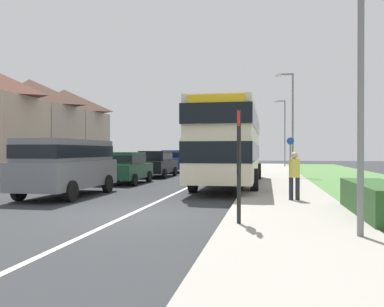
{
  "coord_description": "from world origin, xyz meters",
  "views": [
    {
      "loc": [
        3.61,
        -10.2,
        1.7
      ],
      "look_at": [
        0.74,
        4.93,
        1.6
      ],
      "focal_mm": 37.28,
      "sensor_mm": 36.0,
      "label": 1
    }
  ],
  "objects_px": {
    "pedestrian_at_stop": "(294,173)",
    "street_lamp_near": "(354,36)",
    "double_decker_bus": "(230,142)",
    "street_lamp_far": "(284,129)",
    "bus_stop_sign": "(239,158)",
    "parked_car_black": "(156,163)",
    "parked_car_blue": "(175,160)",
    "cycle_route_sign": "(290,155)",
    "parked_car_dark_green": "(125,166)",
    "street_lamp_mid": "(291,117)",
    "parked_van_grey": "(67,163)"
  },
  "relations": [
    {
      "from": "street_lamp_near",
      "to": "pedestrian_at_stop",
      "type": "bearing_deg",
      "value": 97.75
    },
    {
      "from": "parked_van_grey",
      "to": "street_lamp_mid",
      "type": "bearing_deg",
      "value": 55.03
    },
    {
      "from": "parked_van_grey",
      "to": "parked_car_black",
      "type": "distance_m",
      "value": 11.2
    },
    {
      "from": "bus_stop_sign",
      "to": "parked_car_black",
      "type": "bearing_deg",
      "value": 111.77
    },
    {
      "from": "parked_car_black",
      "to": "street_lamp_far",
      "type": "relative_size",
      "value": 0.65
    },
    {
      "from": "double_decker_bus",
      "to": "street_lamp_far",
      "type": "height_order",
      "value": "street_lamp_far"
    },
    {
      "from": "street_lamp_near",
      "to": "cycle_route_sign",
      "type": "bearing_deg",
      "value": 90.68
    },
    {
      "from": "bus_stop_sign",
      "to": "street_lamp_far",
      "type": "relative_size",
      "value": 0.38
    },
    {
      "from": "bus_stop_sign",
      "to": "street_lamp_far",
      "type": "height_order",
      "value": "street_lamp_far"
    },
    {
      "from": "parked_car_black",
      "to": "parked_van_grey",
      "type": "bearing_deg",
      "value": -91.37
    },
    {
      "from": "parked_van_grey",
      "to": "street_lamp_near",
      "type": "height_order",
      "value": "street_lamp_near"
    },
    {
      "from": "bus_stop_sign",
      "to": "street_lamp_mid",
      "type": "distance_m",
      "value": 17.92
    },
    {
      "from": "parked_car_black",
      "to": "street_lamp_near",
      "type": "height_order",
      "value": "street_lamp_near"
    },
    {
      "from": "cycle_route_sign",
      "to": "double_decker_bus",
      "type": "bearing_deg",
      "value": -118.2
    },
    {
      "from": "parked_van_grey",
      "to": "street_lamp_mid",
      "type": "relative_size",
      "value": 0.74
    },
    {
      "from": "parked_car_blue",
      "to": "pedestrian_at_stop",
      "type": "bearing_deg",
      "value": -65.18
    },
    {
      "from": "parked_car_black",
      "to": "bus_stop_sign",
      "type": "relative_size",
      "value": 1.72
    },
    {
      "from": "double_decker_bus",
      "to": "parked_van_grey",
      "type": "relative_size",
      "value": 2.28
    },
    {
      "from": "cycle_route_sign",
      "to": "street_lamp_mid",
      "type": "xyz_separation_m",
      "value": [
        0.11,
        1.36,
        2.46
      ]
    },
    {
      "from": "parked_car_black",
      "to": "street_lamp_mid",
      "type": "distance_m",
      "value": 9.18
    },
    {
      "from": "cycle_route_sign",
      "to": "street_lamp_near",
      "type": "distance_m",
      "value": 17.35
    },
    {
      "from": "pedestrian_at_stop",
      "to": "street_lamp_near",
      "type": "distance_m",
      "value": 6.12
    },
    {
      "from": "parked_car_black",
      "to": "pedestrian_at_stop",
      "type": "xyz_separation_m",
      "value": [
        7.93,
        -11.74,
        0.05
      ]
    },
    {
      "from": "parked_car_black",
      "to": "bus_stop_sign",
      "type": "distance_m",
      "value": 17.46
    },
    {
      "from": "double_decker_bus",
      "to": "cycle_route_sign",
      "type": "xyz_separation_m",
      "value": [
        3.13,
        5.84,
        -0.72
      ]
    },
    {
      "from": "parked_car_black",
      "to": "pedestrian_at_stop",
      "type": "relative_size",
      "value": 2.67
    },
    {
      "from": "pedestrian_at_stop",
      "to": "street_lamp_mid",
      "type": "distance_m",
      "value": 13.52
    },
    {
      "from": "street_lamp_mid",
      "to": "street_lamp_far",
      "type": "bearing_deg",
      "value": 89.39
    },
    {
      "from": "parked_car_dark_green",
      "to": "parked_car_black",
      "type": "relative_size",
      "value": 0.88
    },
    {
      "from": "double_decker_bus",
      "to": "parked_car_dark_green",
      "type": "distance_m",
      "value": 5.6
    },
    {
      "from": "parked_van_grey",
      "to": "pedestrian_at_stop",
      "type": "height_order",
      "value": "parked_van_grey"
    },
    {
      "from": "parked_car_blue",
      "to": "cycle_route_sign",
      "type": "height_order",
      "value": "cycle_route_sign"
    },
    {
      "from": "parked_van_grey",
      "to": "bus_stop_sign",
      "type": "bearing_deg",
      "value": -36.63
    },
    {
      "from": "pedestrian_at_stop",
      "to": "street_lamp_mid",
      "type": "bearing_deg",
      "value": 87.25
    },
    {
      "from": "parked_van_grey",
      "to": "street_lamp_far",
      "type": "xyz_separation_m",
      "value": [
        9.0,
        28.1,
        2.71
      ]
    },
    {
      "from": "parked_car_dark_green",
      "to": "bus_stop_sign",
      "type": "bearing_deg",
      "value": -58.54
    },
    {
      "from": "parked_van_grey",
      "to": "street_lamp_far",
      "type": "bearing_deg",
      "value": 72.24
    },
    {
      "from": "parked_car_blue",
      "to": "street_lamp_far",
      "type": "distance_m",
      "value": 14.69
    },
    {
      "from": "parked_car_dark_green",
      "to": "bus_stop_sign",
      "type": "relative_size",
      "value": 1.52
    },
    {
      "from": "parked_car_black",
      "to": "street_lamp_far",
      "type": "distance_m",
      "value": 19.28
    },
    {
      "from": "pedestrian_at_stop",
      "to": "parked_car_blue",
      "type": "bearing_deg",
      "value": 114.82
    },
    {
      "from": "double_decker_bus",
      "to": "parked_car_dark_green",
      "type": "height_order",
      "value": "double_decker_bus"
    },
    {
      "from": "double_decker_bus",
      "to": "street_lamp_mid",
      "type": "height_order",
      "value": "street_lamp_mid"
    },
    {
      "from": "double_decker_bus",
      "to": "cycle_route_sign",
      "type": "height_order",
      "value": "double_decker_bus"
    },
    {
      "from": "cycle_route_sign",
      "to": "parked_car_black",
      "type": "bearing_deg",
      "value": -179.45
    },
    {
      "from": "parked_car_dark_green",
      "to": "street_lamp_far",
      "type": "relative_size",
      "value": 0.57
    },
    {
      "from": "pedestrian_at_stop",
      "to": "cycle_route_sign",
      "type": "height_order",
      "value": "cycle_route_sign"
    },
    {
      "from": "double_decker_bus",
      "to": "pedestrian_at_stop",
      "type": "relative_size",
      "value": 6.78
    },
    {
      "from": "parked_car_dark_green",
      "to": "parked_car_black",
      "type": "bearing_deg",
      "value": 88.69
    },
    {
      "from": "parked_car_blue",
      "to": "bus_stop_sign",
      "type": "distance_m",
      "value": 22.69
    }
  ]
}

